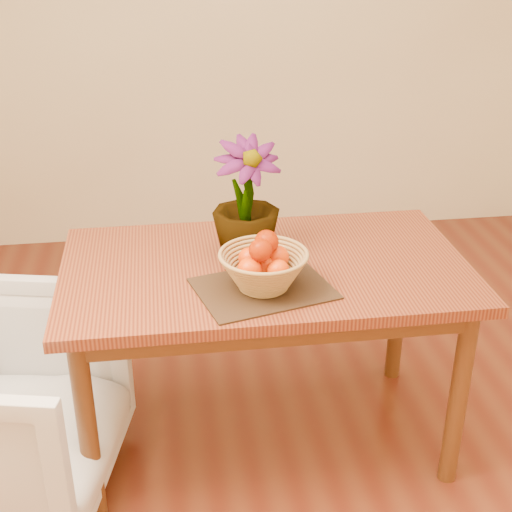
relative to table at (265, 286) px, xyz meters
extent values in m
plane|color=brown|center=(0.00, -0.30, -0.66)|extent=(4.50, 4.50, 0.00)
cube|color=#FFF0C2|center=(0.00, 1.95, 0.69)|extent=(4.00, 0.02, 2.70)
cube|color=brown|center=(0.00, 0.00, 0.07)|extent=(1.40, 0.80, 0.04)
cube|color=#542E13|center=(0.00, 0.00, 0.01)|extent=(1.28, 0.68, 0.08)
cylinder|color=#542E13|center=(-0.62, -0.32, -0.31)|extent=(0.06, 0.06, 0.71)
cylinder|color=#542E13|center=(0.62, -0.32, -0.31)|extent=(0.06, 0.06, 0.71)
cylinder|color=#542E13|center=(-0.62, 0.32, -0.31)|extent=(0.06, 0.06, 0.71)
cylinder|color=#542E13|center=(0.62, 0.32, -0.31)|extent=(0.06, 0.06, 0.71)
cube|color=#362113|center=(-0.03, -0.18, 0.09)|extent=(0.48, 0.41, 0.01)
cylinder|color=#B08A49|center=(-0.03, -0.18, 0.10)|extent=(0.15, 0.15, 0.01)
sphere|color=#F14B03|center=(-0.03, -0.18, 0.18)|extent=(0.06, 0.06, 0.06)
sphere|color=#F14B03|center=(0.02, -0.14, 0.18)|extent=(0.08, 0.08, 0.08)
sphere|color=#F14B03|center=(-0.07, -0.13, 0.18)|extent=(0.07, 0.07, 0.07)
sphere|color=#F14B03|center=(-0.08, -0.22, 0.18)|extent=(0.08, 0.08, 0.08)
sphere|color=#F14B03|center=(0.01, -0.23, 0.18)|extent=(0.07, 0.07, 0.07)
sphere|color=#F14B03|center=(-0.02, -0.15, 0.24)|extent=(0.08, 0.08, 0.08)
sphere|color=#F14B03|center=(-0.05, -0.20, 0.24)|extent=(0.07, 0.07, 0.07)
sphere|color=#F14B03|center=(-0.02, -0.15, 0.24)|extent=(0.08, 0.08, 0.08)
sphere|color=#F14B03|center=(-0.05, -0.20, 0.24)|extent=(0.07, 0.07, 0.07)
imported|color=#174614|center=(-0.05, 0.08, 0.30)|extent=(0.26, 0.26, 0.42)
camera|label=1|loc=(-0.34, -2.17, 1.20)|focal=50.00mm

